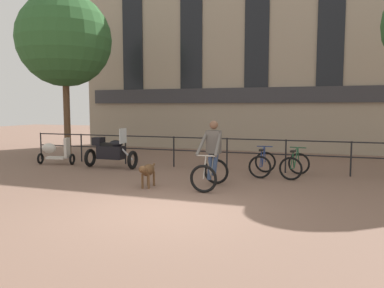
% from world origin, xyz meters
% --- Properties ---
extents(ground_plane, '(60.00, 60.00, 0.00)m').
position_xyz_m(ground_plane, '(0.00, 0.00, 0.00)').
color(ground_plane, '#7A5B4C').
extents(canal_railing, '(15.05, 0.05, 1.05)m').
position_xyz_m(canal_railing, '(-0.00, 5.20, 0.71)').
color(canal_railing, black).
rests_on(canal_railing, ground_plane).
extents(building_facade, '(18.00, 0.72, 9.77)m').
position_xyz_m(building_facade, '(0.00, 10.99, 4.86)').
color(building_facade, gray).
rests_on(building_facade, ground_plane).
extents(cyclist_with_bike, '(0.69, 1.18, 1.70)m').
position_xyz_m(cyclist_with_bike, '(0.28, 2.44, 0.76)').
color(cyclist_with_bike, black).
rests_on(cyclist_with_bike, ground_plane).
extents(dog, '(0.31, 1.00, 0.61)m').
position_xyz_m(dog, '(-1.25, 1.85, 0.43)').
color(dog, brown).
rests_on(dog, ground_plane).
extents(parked_motorcycle, '(1.76, 0.63, 1.35)m').
position_xyz_m(parked_motorcycle, '(-3.80, 4.26, 0.56)').
color(parked_motorcycle, black).
rests_on(parked_motorcycle, ground_plane).
extents(parked_bicycle_near_lamp, '(0.67, 1.11, 0.86)m').
position_xyz_m(parked_bicycle_near_lamp, '(1.26, 4.54, 0.36)').
color(parked_bicycle_near_lamp, black).
rests_on(parked_bicycle_near_lamp, ground_plane).
extents(parked_bicycle_mid_left, '(0.82, 1.20, 0.86)m').
position_xyz_m(parked_bicycle_mid_left, '(2.20, 4.54, 0.36)').
color(parked_bicycle_mid_left, black).
rests_on(parked_bicycle_mid_left, ground_plane).
extents(parked_scooter, '(1.34, 0.66, 0.96)m').
position_xyz_m(parked_scooter, '(-6.10, 4.30, 0.46)').
color(parked_scooter, black).
rests_on(parked_scooter, ground_plane).
extents(tree_canalside_left, '(3.70, 3.70, 6.57)m').
position_xyz_m(tree_canalside_left, '(-6.87, 6.03, 4.71)').
color(tree_canalside_left, brown).
rests_on(tree_canalside_left, ground_plane).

